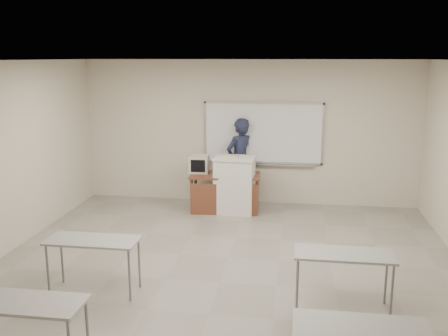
% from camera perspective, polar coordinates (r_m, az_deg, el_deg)
% --- Properties ---
extents(floor, '(7.00, 8.00, 0.01)m').
position_cam_1_polar(floor, '(7.08, -0.46, -12.97)').
color(floor, gray).
rests_on(floor, ground).
extents(whiteboard, '(2.48, 0.10, 1.31)m').
position_cam_1_polar(whiteboard, '(10.42, 4.49, 3.90)').
color(whiteboard, white).
rests_on(whiteboard, floor).
extents(student_desks, '(4.40, 2.20, 0.73)m').
position_cam_1_polar(student_desks, '(5.59, -2.63, -12.63)').
color(student_desks, '#A0A09C').
rests_on(student_desks, floor).
extents(instructor_desk, '(1.40, 0.70, 0.75)m').
position_cam_1_polar(instructor_desk, '(9.92, 0.05, -2.06)').
color(instructor_desk, brown).
rests_on(instructor_desk, floor).
extents(podium, '(0.80, 0.58, 1.13)m').
position_cam_1_polar(podium, '(9.90, 1.21, -1.93)').
color(podium, silver).
rests_on(podium, floor).
extents(crt_monitor, '(0.38, 0.43, 0.36)m').
position_cam_1_polar(crt_monitor, '(10.15, -2.83, 0.48)').
color(crt_monitor, beige).
rests_on(crt_monitor, instructor_desk).
extents(laptop, '(0.30, 0.28, 0.23)m').
position_cam_1_polar(laptop, '(10.07, 2.52, -0.30)').
color(laptop, black).
rests_on(laptop, instructor_desk).
extents(mouse, '(0.11, 0.08, 0.04)m').
position_cam_1_polar(mouse, '(9.72, 3.19, -0.99)').
color(mouse, '#BABBC2').
rests_on(mouse, instructor_desk).
extents(keyboard, '(0.49, 0.28, 0.03)m').
position_cam_1_polar(keyboard, '(9.87, 0.42, 1.44)').
color(keyboard, beige).
rests_on(keyboard, podium).
extents(presenter, '(0.78, 0.77, 1.81)m').
position_cam_1_polar(presenter, '(10.48, 1.82, 0.79)').
color(presenter, black).
rests_on(presenter, floor).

